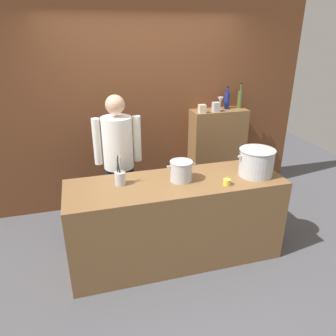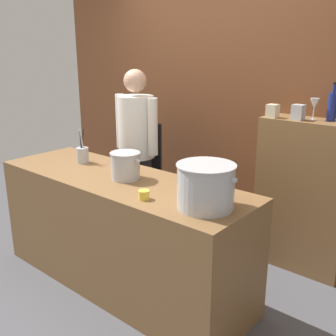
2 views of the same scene
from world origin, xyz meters
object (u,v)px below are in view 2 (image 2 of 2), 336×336
stockpot_small (125,166)px  wine_bottle_cobalt (332,106)px  utensil_crock (83,154)px  spice_tin_silver (298,112)px  spice_tin_cream (273,111)px  wine_glass_tall (314,105)px  stockpot_large (206,186)px  chef (137,144)px  butter_jar (144,195)px

stockpot_small → wine_bottle_cobalt: 1.67m
utensil_crock → spice_tin_silver: 1.81m
spice_tin_cream → spice_tin_silver: spice_tin_silver is taller
wine_glass_tall → stockpot_large: bearing=-96.6°
spice_tin_silver → chef: bearing=-162.1°
wine_bottle_cobalt → wine_glass_tall: size_ratio=1.73×
stockpot_large → stockpot_small: stockpot_large is taller
stockpot_large → butter_jar: stockpot_large is taller
butter_jar → wine_bottle_cobalt: (0.65, 1.45, 0.48)m
spice_tin_cream → spice_tin_silver: bearing=7.3°
utensil_crock → spice_tin_cream: 1.63m
wine_bottle_cobalt → wine_glass_tall: (-0.12, -0.05, 0.01)m
utensil_crock → butter_jar: utensil_crock is taller
stockpot_small → wine_glass_tall: wine_glass_tall is taller
stockpot_large → spice_tin_cream: bearing=97.6°
stockpot_small → wine_bottle_cobalt: size_ratio=0.98×
chef → spice_tin_cream: size_ratio=15.28×
stockpot_large → chef: bearing=150.6°
spice_tin_silver → stockpot_small: bearing=-127.1°
utensil_crock → spice_tin_silver: spice_tin_silver is taller
spice_tin_silver → wine_bottle_cobalt: bearing=31.1°
stockpot_small → butter_jar: (0.40, -0.22, -0.07)m
stockpot_small → spice_tin_cream: size_ratio=2.67×
butter_jar → spice_tin_cream: spice_tin_cream is taller
stockpot_large → wine_bottle_cobalt: (0.27, 1.31, 0.37)m
utensil_crock → butter_jar: bearing=-16.2°
stockpot_small → stockpot_large: bearing=-5.8°
chef → utensil_crock: (-0.06, -0.59, 0.01)m
wine_glass_tall → stockpot_small: bearing=-128.2°
wine_bottle_cobalt → wine_glass_tall: 0.13m
stockpot_large → butter_jar: bearing=-160.1°
chef → wine_bottle_cobalt: (1.58, 0.57, 0.44)m
chef → spice_tin_silver: 1.49m
stockpot_large → wine_glass_tall: size_ratio=2.45×
butter_jar → spice_tin_silver: (0.44, 1.32, 0.42)m
chef → spice_tin_silver: chef is taller
spice_tin_cream → spice_tin_silver: 0.21m
stockpot_large → utensil_crock: bearing=173.9°
utensil_crock → butter_jar: 1.03m
utensil_crock → butter_jar: size_ratio=3.98×
butter_jar → spice_tin_silver: size_ratio=0.61×
wine_bottle_cobalt → spice_tin_silver: (-0.21, -0.13, -0.05)m
butter_jar → stockpot_large: bearing=19.9°
chef → butter_jar: 1.28m
wine_bottle_cobalt → spice_tin_cream: size_ratio=2.74×
stockpot_small → chef: bearing=128.8°
chef → stockpot_large: 1.51m
stockpot_small → butter_jar: 0.46m
utensil_crock → stockpot_small: bearing=-6.6°
wine_bottle_cobalt → wine_glass_tall: wine_bottle_cobalt is taller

